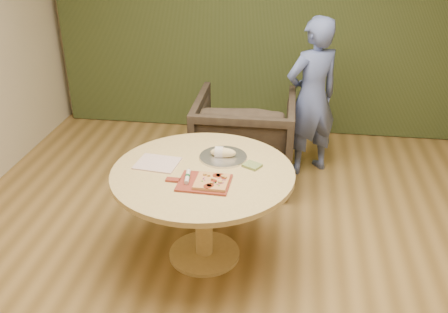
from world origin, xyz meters
name	(u,v)px	position (x,y,z in m)	size (l,w,h in m)	color
room_shell	(234,105)	(0.00, 0.00, 1.40)	(5.04, 6.04, 2.84)	olive
curtain	(267,10)	(0.00, 2.90, 1.40)	(4.80, 0.14, 2.78)	#2B3618
pedestal_table	(203,188)	(-0.26, 0.35, 0.61)	(1.32, 1.32, 0.75)	tan
pizza_paddle	(203,183)	(-0.23, 0.17, 0.76)	(0.45, 0.29, 0.01)	maroon
flatbread_pizza	(212,182)	(-0.16, 0.16, 0.78)	(0.23, 0.23, 0.04)	tan
cutlery_roll	(188,177)	(-0.34, 0.20, 0.78)	(0.05, 0.20, 0.03)	beige
newspaper	(157,163)	(-0.61, 0.41, 0.76)	(0.30, 0.25, 0.01)	white
serving_tray	(223,157)	(-0.15, 0.57, 0.76)	(0.36, 0.36, 0.02)	silver
bread_roll	(222,152)	(-0.15, 0.57, 0.79)	(0.19, 0.09, 0.09)	beige
green_packet	(252,165)	(0.08, 0.46, 0.76)	(0.12, 0.10, 0.02)	#55692F
armchair	(245,134)	(-0.09, 1.62, 0.48)	(0.93, 0.87, 0.95)	black
person_standing	(312,98)	(0.53, 1.89, 0.78)	(0.57, 0.38, 1.56)	#4D5C95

